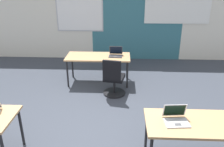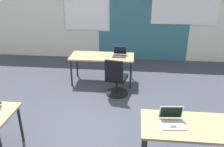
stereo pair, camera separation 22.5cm
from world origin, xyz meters
The scene contains 7 objects.
ground_plane centered at (0.00, 0.00, 0.00)m, with size 24.00×24.00×0.00m.
back_wall_assembly centered at (0.04, 4.20, 1.41)m, with size 10.00×0.27×2.80m.
desk_near_right centered at (1.75, -0.60, 0.66)m, with size 1.60×0.70×0.72m.
desk_far_center centered at (0.00, 2.20, 0.66)m, with size 1.60×0.70×0.72m.
laptop_near_right_inner centered at (1.37, -0.59, 0.77)m, with size 0.36×0.32×0.23m.
laptop_far_right centered at (0.44, 2.23, 0.77)m, with size 0.34×0.30×0.23m.
chair_far_right centered at (0.42, 1.50, 0.38)m, with size 0.52×0.57×0.92m.
Camera 2 is at (0.83, -3.38, 2.62)m, focal length 37.74 mm.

